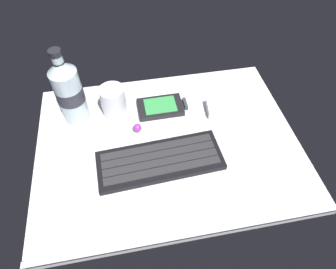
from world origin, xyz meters
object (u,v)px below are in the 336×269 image
object	(u,v)px
handheld_device	(163,107)
charger_block	(220,108)
keyboard	(160,160)
water_bottle	(69,92)
juice_cup	(114,103)
trackball_mouse	(137,128)

from	to	relation	value
handheld_device	charger_block	distance (cm)	15.41
keyboard	water_bottle	bearing A→B (deg)	136.39
handheld_device	water_bottle	bearing A→B (deg)	177.07
handheld_device	water_bottle	size ratio (longest dim) A/B	0.62
keyboard	water_bottle	world-z (taller)	water_bottle
water_bottle	juice_cup	bearing A→B (deg)	-2.50
juice_cup	water_bottle	world-z (taller)	water_bottle
charger_block	handheld_device	bearing A→B (deg)	165.99
handheld_device	trackball_mouse	world-z (taller)	trackball_mouse
trackball_mouse	water_bottle	bearing A→B (deg)	152.96
juice_cup	trackball_mouse	bearing A→B (deg)	-55.34
handheld_device	trackball_mouse	size ratio (longest dim) A/B	5.84
juice_cup	water_bottle	distance (cm)	11.25
water_bottle	trackball_mouse	xyz separation A→B (cm)	(15.01, -7.66, -7.91)
juice_cup	charger_block	size ratio (longest dim) A/B	1.21
trackball_mouse	juice_cup	bearing A→B (deg)	124.66
water_bottle	charger_block	bearing A→B (deg)	-7.41
juice_cup	trackball_mouse	world-z (taller)	juice_cup
juice_cup	charger_block	world-z (taller)	juice_cup
juice_cup	trackball_mouse	xyz separation A→B (cm)	(5.00, -7.23, -2.81)
charger_block	trackball_mouse	distance (cm)	22.77
juice_cup	charger_block	distance (cm)	28.09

